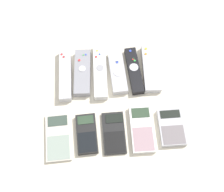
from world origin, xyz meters
The scene contains 12 objects.
ground_plane centered at (0.00, 0.00, 0.00)m, with size 3.00×3.00×0.00m, color beige.
remote_0 centered at (-0.16, 0.13, 0.01)m, with size 0.04×0.20×0.03m.
remote_1 centered at (-0.10, 0.13, 0.01)m, with size 0.07×0.18×0.03m.
remote_2 centered at (-0.03, 0.13, 0.01)m, with size 0.05×0.22×0.03m.
remote_3 centered at (0.03, 0.12, 0.01)m, with size 0.06×0.17×0.03m.
remote_4 centered at (0.09, 0.12, 0.01)m, with size 0.05×0.18×0.02m.
remote_5 centered at (0.15, 0.13, 0.01)m, with size 0.07×0.19×0.03m.
calculator_0 centered at (-0.19, -0.10, 0.01)m, with size 0.08×0.16×0.01m.
calculator_1 centered at (-0.09, -0.10, 0.01)m, with size 0.07×0.13×0.02m.
calculator_2 centered at (-0.01, -0.10, 0.01)m, with size 0.07×0.14×0.01m.
calculator_3 centered at (0.09, -0.10, 0.01)m, with size 0.08×0.16×0.02m.
calculator_4 centered at (0.18, -0.10, 0.01)m, with size 0.08×0.13×0.02m.
Camera 1 is at (-0.04, -0.44, 0.97)m, focal length 50.00 mm.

